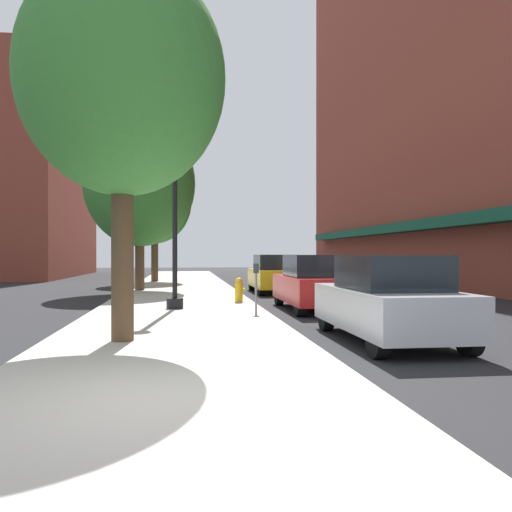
# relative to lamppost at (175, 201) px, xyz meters

# --- Properties ---
(ground_plane) EXTENTS (90.00, 90.00, 0.00)m
(ground_plane) POSITION_rel_lamppost_xyz_m (4.13, 8.28, -3.20)
(ground_plane) COLOR #232326
(sidewalk_slab) EXTENTS (4.80, 50.00, 0.12)m
(sidewalk_slab) POSITION_rel_lamppost_xyz_m (0.13, 9.28, -3.14)
(sidewalk_slab) COLOR #B7B2A8
(sidewalk_slab) RESTS_ON ground
(building_right_brick) EXTENTS (6.80, 40.00, 29.00)m
(building_right_brick) POSITION_rel_lamppost_xyz_m (15.12, 12.28, 11.27)
(building_right_brick) COLOR brown
(building_right_brick) RESTS_ON ground
(building_far_background) EXTENTS (6.80, 18.00, 14.89)m
(building_far_background) POSITION_rel_lamppost_xyz_m (-10.89, 27.28, 4.23)
(building_far_background) COLOR brown
(building_far_background) RESTS_ON ground
(lamppost) EXTENTS (0.48, 0.48, 5.90)m
(lamppost) POSITION_rel_lamppost_xyz_m (0.00, 0.00, 0.00)
(lamppost) COLOR black
(lamppost) RESTS_ON sidewalk_slab
(fire_hydrant) EXTENTS (0.33, 0.26, 0.79)m
(fire_hydrant) POSITION_rel_lamppost_xyz_m (2.04, 1.96, -2.68)
(fire_hydrant) COLOR gold
(fire_hydrant) RESTS_ON sidewalk_slab
(parking_meter_near) EXTENTS (0.14, 0.09, 1.31)m
(parking_meter_near) POSITION_rel_lamppost_xyz_m (2.18, -1.27, -2.25)
(parking_meter_near) COLOR slate
(parking_meter_near) RESTS_ON sidewalk_slab
(tree_near) EXTENTS (4.81, 4.81, 7.43)m
(tree_near) POSITION_rel_lamppost_xyz_m (-1.66, 8.35, 1.57)
(tree_near) COLOR #4C3823
(tree_near) RESTS_ON sidewalk_slab
(tree_mid) EXTENTS (4.22, 4.22, 7.03)m
(tree_mid) POSITION_rel_lamppost_xyz_m (-1.42, 15.94, 1.50)
(tree_mid) COLOR #4C3823
(tree_mid) RESTS_ON sidewalk_slab
(tree_far) EXTENTS (3.72, 3.72, 6.89)m
(tree_far) POSITION_rel_lamppost_xyz_m (-0.84, -5.67, 1.64)
(tree_far) COLOR #4C3823
(tree_far) RESTS_ON sidewalk_slab
(car_silver) EXTENTS (1.80, 4.30, 1.66)m
(car_silver) POSITION_rel_lamppost_xyz_m (4.13, -5.75, -2.39)
(car_silver) COLOR black
(car_silver) RESTS_ON ground
(car_red) EXTENTS (1.80, 4.30, 1.66)m
(car_red) POSITION_rel_lamppost_xyz_m (4.13, 0.19, -2.39)
(car_red) COLOR black
(car_red) RESTS_ON ground
(car_yellow) EXTENTS (1.80, 4.30, 1.66)m
(car_yellow) POSITION_rel_lamppost_xyz_m (4.13, 7.48, -2.39)
(car_yellow) COLOR black
(car_yellow) RESTS_ON ground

